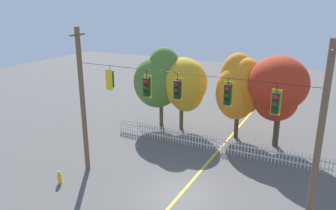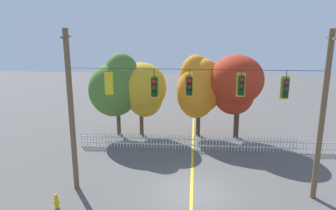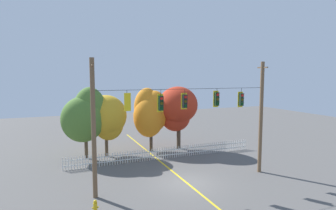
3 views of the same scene
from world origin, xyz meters
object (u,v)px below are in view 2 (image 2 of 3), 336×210
autumn_maple_mid (141,89)px  autumn_oak_far_east (199,87)px  traffic_signal_westbound_side (154,87)px  traffic_signal_northbound_secondary (241,85)px  traffic_signal_northbound_primary (285,88)px  autumn_maple_far_west (235,85)px  traffic_signal_eastbound_side (109,83)px  traffic_signal_southbound_primary (189,86)px  fire_hydrant (56,201)px  autumn_maple_near_fence (117,87)px

autumn_maple_mid → autumn_oak_far_east: (4.57, 0.26, 0.20)m
traffic_signal_westbound_side → traffic_signal_northbound_secondary: 4.32m
traffic_signal_northbound_primary → traffic_signal_westbound_side: bearing=180.0°
autumn_maple_far_west → autumn_maple_mid: bearing=178.6°
traffic_signal_eastbound_side → traffic_signal_southbound_primary: (4.06, 0.02, -0.09)m
traffic_signal_southbound_primary → fire_hydrant: 8.75m
traffic_signal_eastbound_side → traffic_signal_northbound_secondary: size_ratio=0.97×
fire_hydrant → traffic_signal_eastbound_side: bearing=41.2°
traffic_signal_southbound_primary → autumn_oak_far_east: size_ratio=0.22×
traffic_signal_southbound_primary → fire_hydrant: (-6.46, -2.12, -5.51)m
traffic_signal_southbound_primary → autumn_maple_far_west: bearing=69.8°
traffic_signal_southbound_primary → traffic_signal_northbound_secondary: bearing=0.0°
traffic_signal_northbound_primary → fire_hydrant: 12.62m
traffic_signal_westbound_side → autumn_maple_near_fence: 9.74m
traffic_signal_northbound_primary → traffic_signal_northbound_secondary: bearing=180.0°
traffic_signal_southbound_primary → autumn_maple_mid: size_ratio=0.24×
traffic_signal_southbound_primary → autumn_maple_far_west: 9.73m
autumn_maple_near_fence → autumn_maple_mid: (1.82, 0.50, -0.25)m
traffic_signal_eastbound_side → autumn_oak_far_east: 10.75m
traffic_signal_southbound_primary → autumn_maple_near_fence: 10.61m
autumn_maple_mid → fire_hydrant: 12.04m
autumn_oak_far_east → fire_hydrant: size_ratio=8.33×
traffic_signal_eastbound_side → autumn_maple_far_west: bearing=50.7°
autumn_maple_far_west → traffic_signal_northbound_secondary: bearing=-94.7°
traffic_signal_eastbound_side → traffic_signal_northbound_secondary: 6.62m
traffic_signal_westbound_side → traffic_signal_northbound_primary: size_ratio=1.05×
traffic_signal_eastbound_side → autumn_maple_near_fence: (-1.72, 8.70, -2.00)m
traffic_signal_eastbound_side → traffic_signal_westbound_side: (2.30, 0.02, -0.16)m
traffic_signal_westbound_side → fire_hydrant: bearing=-155.7°
traffic_signal_northbound_secondary → autumn_maple_far_west: 9.19m
traffic_signal_westbound_side → autumn_maple_near_fence: (-4.02, 8.68, -1.83)m
traffic_signal_westbound_side → fire_hydrant: (-4.70, -2.12, -5.44)m
traffic_signal_southbound_primary → autumn_oak_far_east: 9.66m
autumn_maple_near_fence → autumn_oak_far_east: (6.39, 0.76, -0.05)m
traffic_signal_eastbound_side → fire_hydrant: 6.44m
traffic_signal_northbound_primary → autumn_maple_far_west: 9.25m
autumn_maple_far_west → autumn_oak_far_east: bearing=170.7°
autumn_maple_mid → autumn_oak_far_east: 4.58m
autumn_maple_near_fence → traffic_signal_southbound_primary: bearing=-56.3°
autumn_oak_far_east → traffic_signal_northbound_primary: bearing=-66.5°
traffic_signal_westbound_side → traffic_signal_northbound_primary: 6.46m
traffic_signal_northbound_secondary → autumn_maple_near_fence: 12.20m
fire_hydrant → traffic_signal_westbound_side: bearing=24.3°
traffic_signal_westbound_side → autumn_maple_far_west: 10.45m
traffic_signal_southbound_primary → autumn_oak_far_east: bearing=86.4°
traffic_signal_southbound_primary → traffic_signal_northbound_secondary: (2.56, 0.00, 0.08)m
autumn_maple_near_fence → autumn_maple_mid: bearing=15.3°
traffic_signal_southbound_primary → fire_hydrant: bearing=-161.9°
autumn_maple_far_west → traffic_signal_eastbound_side: bearing=-129.3°
autumn_maple_far_west → fire_hydrant: 15.29m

